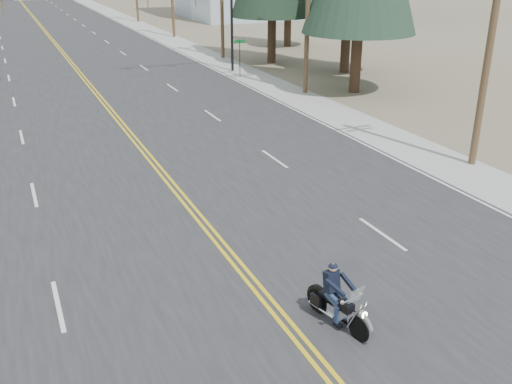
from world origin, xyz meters
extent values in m
plane|color=#776D56|center=(0.00, 0.00, 0.00)|extent=(400.00, 400.00, 0.00)
cube|color=#303033|center=(0.00, 70.00, 0.01)|extent=(20.00, 200.00, 0.01)
cube|color=#A5A5A0|center=(11.50, 70.00, 0.01)|extent=(3.00, 200.00, 0.01)
cylinder|color=black|center=(11.00, 32.00, 3.50)|extent=(0.20, 0.20, 7.00)
cylinder|color=black|center=(10.80, 30.00, 1.30)|extent=(0.06, 0.06, 2.60)
cube|color=#0C5926|center=(10.80, 30.00, 2.50)|extent=(0.90, 0.03, 0.25)
cylinder|color=brown|center=(12.50, 8.00, 5.50)|extent=(0.30, 0.30, 11.00)
cylinder|color=brown|center=(12.50, 23.00, 5.75)|extent=(0.30, 0.30, 11.50)
cylinder|color=#382619|center=(15.55, 21.91, 1.89)|extent=(0.73, 0.73, 3.78)
cylinder|color=#382619|center=(18.65, 28.06, 1.65)|extent=(0.72, 0.72, 3.29)
cylinder|color=#382619|center=(15.40, 34.21, 1.86)|extent=(0.65, 0.65, 3.71)
cylinder|color=#382619|center=(20.78, 41.91, 1.44)|extent=(0.67, 0.67, 2.89)
camera|label=1|loc=(-5.38, -9.35, 8.33)|focal=40.00mm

